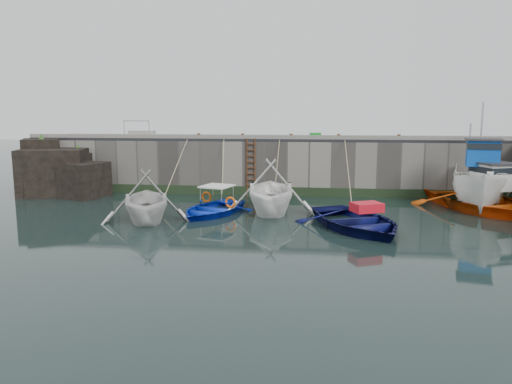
# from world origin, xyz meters

# --- Properties ---
(ground) EXTENTS (120.00, 120.00, 0.00)m
(ground) POSITION_xyz_m (0.00, 0.00, 0.00)
(ground) COLOR black
(ground) RESTS_ON ground
(quay_back) EXTENTS (30.00, 5.00, 3.00)m
(quay_back) POSITION_xyz_m (0.00, 12.50, 1.50)
(quay_back) COLOR slate
(quay_back) RESTS_ON ground
(road_back) EXTENTS (30.00, 5.00, 0.16)m
(road_back) POSITION_xyz_m (0.00, 12.50, 3.08)
(road_back) COLOR black
(road_back) RESTS_ON quay_back
(kerb_back) EXTENTS (30.00, 0.30, 0.20)m
(kerb_back) POSITION_xyz_m (0.00, 10.15, 3.26)
(kerb_back) COLOR slate
(kerb_back) RESTS_ON road_back
(algae_back) EXTENTS (30.00, 0.08, 0.50)m
(algae_back) POSITION_xyz_m (0.00, 9.96, 0.25)
(algae_back) COLOR black
(algae_back) RESTS_ON ground
(rock_outcrop) EXTENTS (5.85, 4.24, 3.41)m
(rock_outcrop) POSITION_xyz_m (-12.92, 9.11, 1.26)
(rock_outcrop) COLOR black
(rock_outcrop) RESTS_ON ground
(ladder) EXTENTS (0.51, 0.08, 3.20)m
(ladder) POSITION_xyz_m (-2.00, 9.91, 1.59)
(ladder) COLOR #3F1E0F
(ladder) RESTS_ON ground
(boat_near_white) EXTENTS (5.38, 5.78, 2.49)m
(boat_near_white) POSITION_xyz_m (-5.68, 3.03, 0.00)
(boat_near_white) COLOR silver
(boat_near_white) RESTS_ON ground
(boat_near_white_rope) EXTENTS (0.04, 5.17, 3.10)m
(boat_near_white_rope) POSITION_xyz_m (-5.68, 7.76, 0.00)
(boat_near_white_rope) COLOR tan
(boat_near_white_rope) RESTS_ON ground
(boat_near_blue) EXTENTS (4.38, 5.22, 0.93)m
(boat_near_blue) POSITION_xyz_m (-3.15, 4.81, 0.00)
(boat_near_blue) COLOR #0D2ECD
(boat_near_blue) RESTS_ON ground
(boat_near_blue_rope) EXTENTS (0.04, 3.74, 3.10)m
(boat_near_blue_rope) POSITION_xyz_m (-3.15, 8.65, 0.00)
(boat_near_blue_rope) COLOR tan
(boat_near_blue_rope) RESTS_ON ground
(boat_near_blacktrim) EXTENTS (5.09, 5.74, 2.79)m
(boat_near_blacktrim) POSITION_xyz_m (-0.51, 5.40, 0.00)
(boat_near_blacktrim) COLOR white
(boat_near_blacktrim) RESTS_ON ground
(boat_near_blacktrim_rope) EXTENTS (0.04, 3.34, 3.10)m
(boat_near_blacktrim_rope) POSITION_xyz_m (-0.51, 8.95, 0.00)
(boat_near_blacktrim_rope) COLOR tan
(boat_near_blacktrim_rope) RESTS_ON ground
(boat_near_navy) EXTENTS (5.89, 6.69, 1.15)m
(boat_near_navy) POSITION_xyz_m (3.22, 2.53, 0.00)
(boat_near_navy) COLOR #0A0D42
(boat_near_navy) RESTS_ON ground
(boat_near_navy_rope) EXTENTS (0.04, 5.61, 3.10)m
(boat_near_navy_rope) POSITION_xyz_m (3.22, 7.52, 0.00)
(boat_near_navy_rope) COLOR tan
(boat_near_navy_rope) RESTS_ON ground
(boat_far_white) EXTENTS (3.84, 6.81, 5.48)m
(boat_far_white) POSITION_xyz_m (9.49, 7.63, 1.05)
(boat_far_white) COLOR white
(boat_far_white) RESTS_ON ground
(boat_far_orange) EXTENTS (7.10, 8.23, 4.43)m
(boat_far_orange) POSITION_xyz_m (9.51, 7.05, 0.46)
(boat_far_orange) COLOR #FF580D
(boat_far_orange) RESTS_ON ground
(fish_crate) EXTENTS (0.65, 0.45, 0.32)m
(fish_crate) POSITION_xyz_m (1.53, 10.93, 3.32)
(fish_crate) COLOR #198E29
(fish_crate) RESTS_ON road_back
(railing) EXTENTS (1.60, 1.05, 1.00)m
(railing) POSITION_xyz_m (-8.75, 11.25, 3.36)
(railing) COLOR #A5A8AD
(railing) RESTS_ON road_back
(bollard_a) EXTENTS (0.18, 0.18, 0.28)m
(bollard_a) POSITION_xyz_m (-5.00, 10.25, 3.30)
(bollard_a) COLOR #3F1E0F
(bollard_a) RESTS_ON road_back
(bollard_b) EXTENTS (0.18, 0.18, 0.28)m
(bollard_b) POSITION_xyz_m (-2.50, 10.25, 3.30)
(bollard_b) COLOR #3F1E0F
(bollard_b) RESTS_ON road_back
(bollard_c) EXTENTS (0.18, 0.18, 0.28)m
(bollard_c) POSITION_xyz_m (0.20, 10.25, 3.30)
(bollard_c) COLOR #3F1E0F
(bollard_c) RESTS_ON road_back
(bollard_d) EXTENTS (0.18, 0.18, 0.28)m
(bollard_d) POSITION_xyz_m (2.80, 10.25, 3.30)
(bollard_d) COLOR #3F1E0F
(bollard_d) RESTS_ON road_back
(bollard_e) EXTENTS (0.18, 0.18, 0.28)m
(bollard_e) POSITION_xyz_m (6.00, 10.25, 3.30)
(bollard_e) COLOR #3F1E0F
(bollard_e) RESTS_ON road_back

